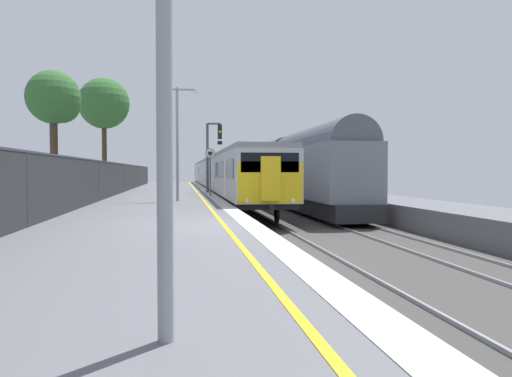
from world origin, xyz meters
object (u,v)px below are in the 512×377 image
object	(u,v)px
signal_gantry	(212,149)
freight_train_adjacent_track	(289,168)
speed_limit_sign	(210,166)
platform_lamp_mid	(177,134)
background_tree_left	(55,100)
commuter_train_at_platform	(217,173)
background_tree_centre	(104,105)

from	to	relation	value
signal_gantry	freight_train_adjacent_track	bearing A→B (deg)	1.72
speed_limit_sign	platform_lamp_mid	bearing A→B (deg)	-111.29
signal_gantry	platform_lamp_mid	world-z (taller)	platform_lamp_mid
platform_lamp_mid	background_tree_left	size ratio (longest dim) A/B	0.79
speed_limit_sign	platform_lamp_mid	distance (m)	5.43
commuter_train_at_platform	platform_lamp_mid	world-z (taller)	platform_lamp_mid
speed_limit_sign	signal_gantry	bearing A→B (deg)	85.47
platform_lamp_mid	background_tree_centre	size ratio (longest dim) A/B	0.62
signal_gantry	background_tree_left	bearing A→B (deg)	-150.54
speed_limit_sign	platform_lamp_mid	world-z (taller)	platform_lamp_mid
freight_train_adjacent_track	speed_limit_sign	xyz separation A→B (m)	(-5.85, -4.96, 0.11)
platform_lamp_mid	background_tree_centre	bearing A→B (deg)	108.70
signal_gantry	commuter_train_at_platform	bearing A→B (deg)	84.28
signal_gantry	speed_limit_sign	world-z (taller)	signal_gantry
platform_lamp_mid	background_tree_centre	world-z (taller)	background_tree_centre
freight_train_adjacent_track	signal_gantry	size ratio (longest dim) A/B	6.09
background_tree_left	background_tree_centre	size ratio (longest dim) A/B	0.78
commuter_train_at_platform	signal_gantry	distance (m)	14.80
signal_gantry	background_tree_left	size ratio (longest dim) A/B	0.68
speed_limit_sign	background_tree_left	size ratio (longest dim) A/B	0.40
background_tree_left	platform_lamp_mid	bearing A→B (deg)	-34.00
commuter_train_at_platform	freight_train_adjacent_track	bearing A→B (deg)	-74.52
commuter_train_at_platform	background_tree_centre	xyz separation A→B (m)	(-9.68, -6.74, 5.55)
speed_limit_sign	background_tree_centre	world-z (taller)	background_tree_centre
background_tree_left	background_tree_centre	xyz separation A→B (m)	(0.82, 12.99, 1.39)
commuter_train_at_platform	signal_gantry	size ratio (longest dim) A/B	12.34
commuter_train_at_platform	background_tree_centre	world-z (taller)	background_tree_centre
background_tree_centre	background_tree_left	bearing A→B (deg)	-93.60
freight_train_adjacent_track	signal_gantry	xyz separation A→B (m)	(-5.47, -0.16, 1.32)
background_tree_centre	platform_lamp_mid	bearing A→B (deg)	-71.30
commuter_train_at_platform	signal_gantry	world-z (taller)	signal_gantry
commuter_train_at_platform	platform_lamp_mid	size ratio (longest dim) A/B	10.61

